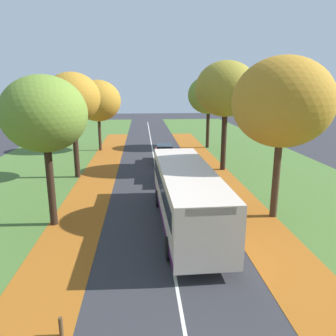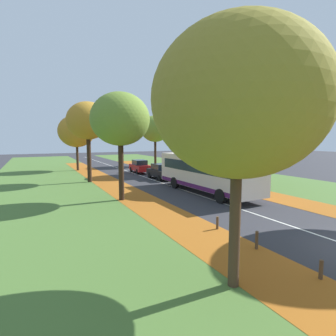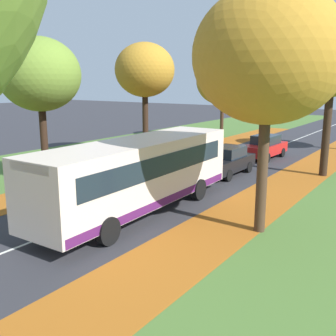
# 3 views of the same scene
# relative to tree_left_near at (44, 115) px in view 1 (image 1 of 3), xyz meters

# --- Properties ---
(grass_verge_left) EXTENTS (12.00, 90.00, 0.01)m
(grass_verge_left) POSITION_rel_tree_left_near_xyz_m (-3.50, 7.53, -5.57)
(grass_verge_left) COLOR #476B2D
(grass_verge_left) RESTS_ON ground
(leaf_litter_left) EXTENTS (2.80, 60.00, 0.00)m
(leaf_litter_left) POSITION_rel_tree_left_near_xyz_m (1.10, 1.53, -5.56)
(leaf_litter_left) COLOR #9E5619
(leaf_litter_left) RESTS_ON grass_verge_left
(grass_verge_right) EXTENTS (12.00, 90.00, 0.01)m
(grass_verge_right) POSITION_rel_tree_left_near_xyz_m (14.90, 7.53, -5.57)
(grass_verge_right) COLOR #476B2D
(grass_verge_right) RESTS_ON ground
(leaf_litter_right) EXTENTS (2.80, 60.00, 0.00)m
(leaf_litter_right) POSITION_rel_tree_left_near_xyz_m (10.30, 1.53, -5.56)
(leaf_litter_right) COLOR #9E5619
(leaf_litter_right) RESTS_ON grass_verge_right
(road_centre_line) EXTENTS (0.12, 80.00, 0.01)m
(road_centre_line) POSITION_rel_tree_left_near_xyz_m (5.70, 7.53, -5.57)
(road_centre_line) COLOR silver
(road_centre_line) RESTS_ON ground
(tree_left_near) EXTENTS (4.03, 4.03, 7.42)m
(tree_left_near) POSITION_rel_tree_left_near_xyz_m (0.00, 0.00, 0.00)
(tree_left_near) COLOR black
(tree_left_near) RESTS_ON ground
(tree_left_mid) EXTENTS (4.06, 4.06, 7.87)m
(tree_left_mid) POSITION_rel_tree_left_near_xyz_m (-0.46, 8.96, 0.42)
(tree_left_mid) COLOR black
(tree_left_mid) RESTS_ON ground
(tree_left_far) EXTENTS (4.78, 4.78, 7.47)m
(tree_left_far) POSITION_rel_tree_left_near_xyz_m (0.01, 19.69, -0.27)
(tree_left_far) COLOR #382619
(tree_left_far) RESTS_ON ground
(tree_right_near) EXTENTS (5.02, 5.02, 8.36)m
(tree_right_near) POSITION_rel_tree_left_near_xyz_m (11.60, 0.15, 0.50)
(tree_right_near) COLOR #422D1E
(tree_right_near) RESTS_ON ground
(tree_right_mid) EXTENTS (4.89, 4.89, 8.83)m
(tree_right_mid) POSITION_rel_tree_left_near_xyz_m (11.31, 10.35, 1.02)
(tree_right_mid) COLOR black
(tree_right_mid) RESTS_ON ground
(tree_right_far) EXTENTS (4.59, 4.59, 7.94)m
(tree_right_far) POSITION_rel_tree_left_near_xyz_m (11.98, 20.37, 0.27)
(tree_right_far) COLOR black
(tree_right_far) RESTS_ON ground
(bollard_fourth) EXTENTS (0.12, 0.12, 0.61)m
(bollard_fourth) POSITION_rel_tree_left_near_xyz_m (2.19, -7.91, -5.27)
(bollard_fourth) COLOR #4C3823
(bollard_fourth) RESTS_ON ground
(bus) EXTENTS (2.83, 10.45, 2.98)m
(bus) POSITION_rel_tree_left_near_xyz_m (6.71, -0.68, -3.87)
(bus) COLOR beige
(bus) RESTS_ON ground
(car_black_lead) EXTENTS (1.83, 4.22, 1.62)m
(car_black_lead) POSITION_rel_tree_left_near_xyz_m (6.68, 7.40, -4.76)
(car_black_lead) COLOR black
(car_black_lead) RESTS_ON ground
(car_red_following) EXTENTS (1.94, 4.28, 1.62)m
(car_red_following) POSITION_rel_tree_left_near_xyz_m (6.62, 13.39, -4.76)
(car_red_following) COLOR #B21919
(car_red_following) RESTS_ON ground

